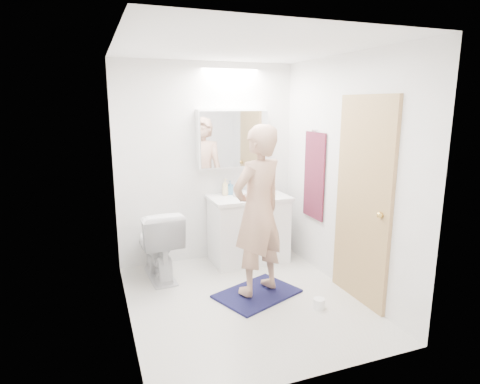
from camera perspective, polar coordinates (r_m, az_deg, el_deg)
name	(u,v)px	position (r m, az deg, el deg)	size (l,w,h in m)	color
floor	(244,300)	(4.15, 0.58, -15.07)	(2.50, 2.50, 0.00)	silver
ceiling	(245,47)	(3.71, 0.67, 19.89)	(2.50, 2.50, 0.00)	white
wall_back	(207,164)	(4.92, -4.64, 4.02)	(2.50, 2.50, 0.00)	white
wall_front	(314,217)	(2.66, 10.41, -3.48)	(2.50, 2.50, 0.00)	white
wall_left	(122,191)	(3.52, -16.34, 0.14)	(2.50, 2.50, 0.00)	white
wall_right	(344,175)	(4.27, 14.55, 2.36)	(2.50, 2.50, 0.00)	white
vanity_cabinet	(248,230)	(4.98, 1.19, -5.43)	(0.90, 0.55, 0.78)	white
countertop	(249,198)	(4.87, 1.21, -0.83)	(0.95, 0.58, 0.04)	white
sink_basin	(248,194)	(4.89, 1.08, -0.35)	(0.36, 0.36, 0.03)	silver
faucet	(242,186)	(5.05, 0.29, 0.81)	(0.02, 0.02, 0.16)	#B7B6BB
medicine_cabinet	(233,139)	(4.91, -1.06, 7.56)	(0.88, 0.14, 0.70)	white
mirror_panel	(235,139)	(4.84, -0.76, 7.49)	(0.84, 0.01, 0.66)	silver
toilet	(158,243)	(4.59, -11.52, -7.14)	(0.45, 0.78, 0.80)	white
bath_rug	(257,294)	(4.25, 2.44, -14.19)	(0.80, 0.55, 0.02)	#15133C
person	(258,211)	(3.94, 2.56, -2.71)	(0.61, 0.40, 1.68)	tan
door	(363,202)	(4.02, 17.00, -1.32)	(0.04, 0.80, 2.00)	tan
door_knob	(380,215)	(3.78, 19.21, -3.11)	(0.06, 0.06, 0.06)	gold
towel	(314,176)	(4.73, 10.46, 2.27)	(0.02, 0.42, 1.00)	#151137
towel_hook	(315,130)	(4.66, 10.58, 8.57)	(0.02, 0.02, 0.07)	silver
soap_bottle_a	(225,187)	(4.90, -2.11, 0.70)	(0.08, 0.08, 0.20)	beige
soap_bottle_b	(230,187)	(4.95, -1.42, 0.65)	(0.08, 0.08, 0.17)	#5188AF
toothbrush_cup	(263,188)	(5.10, 3.31, 0.57)	(0.11, 0.11, 0.10)	#4556CF
toilet_paper_roll	(319,304)	(4.05, 11.13, -15.26)	(0.11, 0.11, 0.10)	white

